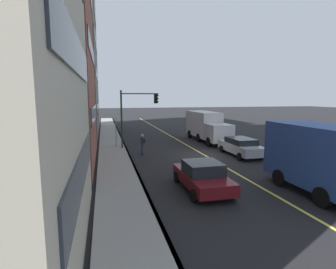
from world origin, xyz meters
The scene contains 12 objects.
ground centered at (0.00, 0.00, 0.00)m, with size 200.00×200.00×0.00m, color black.
sidewalk_slab centered at (0.00, 7.32, 0.07)m, with size 80.00×2.50×0.15m, color gray.
curb_edge centered at (0.00, 6.15, 0.07)m, with size 80.00×0.16×0.15m, color slate.
lane_stripe_center centered at (0.00, 0.00, 0.01)m, with size 80.00×0.16×0.01m, color #D8CC4C.
building_glass_right centered at (17.11, 13.84, 14.02)m, with size 17.77×10.20×28.05m.
car_silver centered at (-0.93, -2.86, 0.78)m, with size 4.76×2.08×1.46m.
car_maroon centered at (-7.80, 3.19, 0.75)m, with size 4.43×2.12×1.50m.
truck_blue centered at (-10.48, -2.29, 1.79)m, with size 8.24×2.64×3.43m.
truck_white centered at (6.87, -2.92, 1.67)m, with size 8.48×2.39×3.17m.
pedestrian_with_backpack centered at (1.31, 4.97, 1.02)m, with size 0.46×0.44×1.74m.
traffic_light_mast centered at (4.11, 5.11, 3.70)m, with size 0.28×3.54×5.41m.
street_sign_post centered at (5.13, 6.97, 1.68)m, with size 0.60×0.08×2.85m.
Camera 1 is at (-20.16, 8.07, 4.79)m, focal length 28.08 mm.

